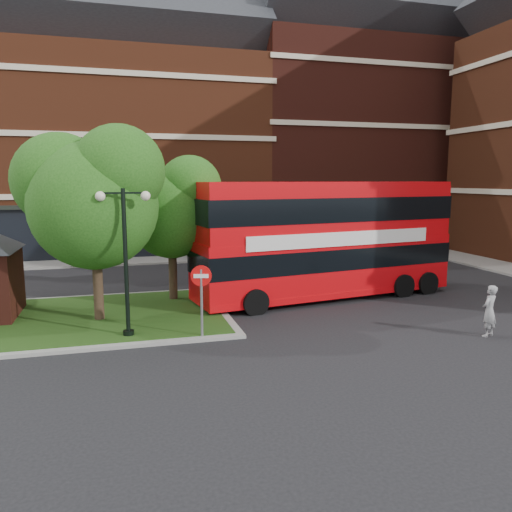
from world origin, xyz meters
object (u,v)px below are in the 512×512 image
object	(u,v)px
woman	(489,311)
car_white	(292,248)
bus	(326,232)
car_silver	(221,248)

from	to	relation	value
woman	car_white	xyz separation A→B (m)	(-0.95, 17.33, -0.11)
bus	woman	xyz separation A→B (m)	(3.12, -6.72, -2.10)
woman	car_white	world-z (taller)	woman
woman	car_white	distance (m)	17.36
bus	car_white	xyz separation A→B (m)	(2.17, 10.62, -2.20)
car_white	woman	bearing A→B (deg)	-176.09
woman	car_white	size ratio (longest dim) A/B	0.37
woman	car_silver	bearing A→B (deg)	-98.11
car_white	car_silver	bearing A→B (deg)	73.73
bus	woman	bearing A→B (deg)	-74.28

